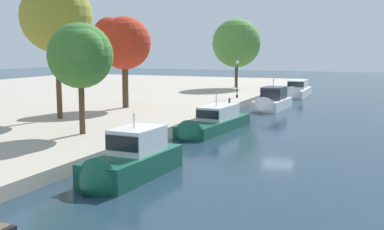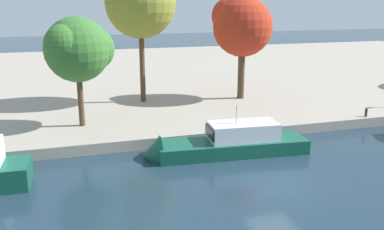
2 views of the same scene
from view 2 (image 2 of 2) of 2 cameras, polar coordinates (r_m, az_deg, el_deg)
ground_plane at (r=23.34m, az=11.17°, el=-9.36°), size 220.00×220.00×0.00m
dock_promenade at (r=55.45m, az=-6.02°, el=5.52°), size 120.00×55.00×0.75m
motor_yacht_2 at (r=27.27m, az=4.19°, el=-4.27°), size 10.88×3.43×4.22m
mooring_bollard_0 at (r=35.95m, az=22.52°, el=0.38°), size 0.22×0.22×0.69m
tree_2 at (r=37.37m, az=-7.32°, el=15.17°), size 6.11×6.11×11.76m
tree_3 at (r=39.18m, az=6.58°, el=11.95°), size 5.39×5.56×9.28m
tree_4 at (r=30.83m, az=-15.09°, el=8.64°), size 4.96×4.60×7.85m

